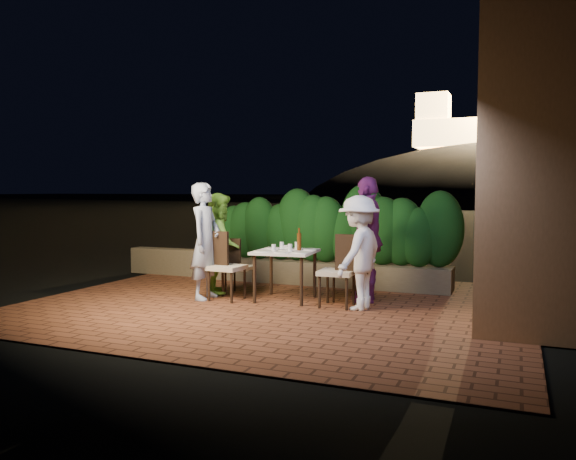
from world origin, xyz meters
The scene contains 32 objects.
ground centered at (0.00, 0.00, -0.02)m, with size 400.00×400.00×0.00m, color black.
terrace_floor centered at (0.00, 0.50, -0.07)m, with size 7.00×6.00×0.15m, color brown.
building_wall centered at (3.60, 2.00, 2.50)m, with size 1.60×5.00×5.00m, color brown.
window_pane centered at (2.82, 1.50, 2.00)m, with size 0.08×1.00×1.40m, color black.
window_frame centered at (2.81, 1.50, 2.00)m, with size 0.06×1.15×1.55m, color black.
planter centered at (0.20, 2.30, 0.20)m, with size 4.20×0.55×0.40m, color brown.
hedge centered at (0.20, 2.30, 0.95)m, with size 4.00×0.70×1.10m, color #103A11, non-canonical shape.
parapet centered at (-2.80, 2.30, 0.25)m, with size 2.20×0.30×0.50m, color brown.
hill centered at (2.00, 60.00, -4.00)m, with size 52.00×40.00×22.00m, color black.
fortress centered at (2.00, 60.00, 10.50)m, with size 26.00×8.00×8.00m, color #FFCC7A, non-canonical shape.
dining_table centered at (0.03, 0.75, 0.38)m, with size 0.87×0.87×0.75m, color white, non-canonical shape.
plate_nw centered at (-0.22, 0.48, 0.76)m, with size 0.24×0.24×0.01m, color white.
plate_sw centered at (-0.27, 0.92, 0.76)m, with size 0.21×0.21×0.01m, color white.
plate_ne centered at (0.37, 0.52, 0.76)m, with size 0.24×0.24×0.01m, color white.
plate_se centered at (0.32, 0.99, 0.76)m, with size 0.24×0.24×0.01m, color white.
plate_centre centered at (0.04, 0.72, 0.76)m, with size 0.21×0.21×0.01m, color white.
plate_front centered at (0.10, 0.45, 0.76)m, with size 0.22×0.22×0.01m, color white.
glass_nw centered at (-0.09, 0.60, 0.80)m, with size 0.06×0.06×0.10m, color silver.
glass_sw centered at (-0.11, 0.96, 0.80)m, with size 0.06×0.06×0.11m, color silver.
glass_ne centered at (0.15, 0.64, 0.81)m, with size 0.07×0.07×0.11m, color silver.
glass_se centered at (0.15, 0.94, 0.81)m, with size 0.07×0.07×0.12m, color silver.
beer_bottle centered at (0.21, 0.85, 0.92)m, with size 0.06×0.06×0.33m, color #542A0E, non-canonical shape.
bowl centered at (-0.06, 1.01, 0.77)m, with size 0.18×0.18×0.05m, color white.
chair_left_front centered at (-0.79, 0.44, 0.52)m, with size 0.48×0.48×1.03m, color black, non-canonical shape.
chair_left_back centered at (-0.85, 0.96, 0.44)m, with size 0.41×0.41×0.88m, color black, non-canonical shape.
chair_right_front centered at (0.89, 0.59, 0.52)m, with size 0.48×0.48×1.03m, color black, non-canonical shape.
chair_right_back centered at (0.87, 1.07, 0.45)m, with size 0.42×0.42×0.90m, color black, non-canonical shape.
diner_blue centered at (-1.13, 0.39, 0.88)m, with size 0.64×0.42×1.76m, color #9FB0CC.
diner_green centered at (-1.16, 0.92, 0.80)m, with size 0.78×0.61×1.60m, color #83D542.
diner_white centered at (1.22, 0.54, 0.79)m, with size 1.02×0.59×1.58m, color white.
diner_purple centered at (1.19, 1.16, 0.93)m, with size 1.08×0.45×1.85m, color #762774.
parapet_lamp centered at (-2.24, 2.30, 0.57)m, with size 0.10×0.10×0.14m, color orange.
Camera 1 is at (3.24, -6.95, 1.65)m, focal length 35.00 mm.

